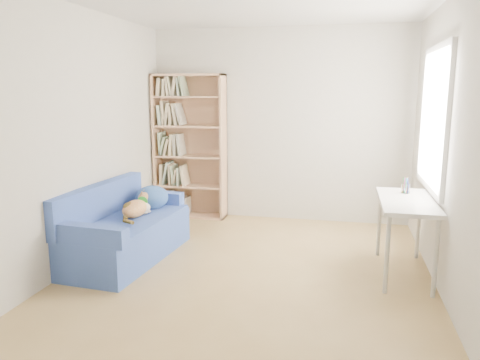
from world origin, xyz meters
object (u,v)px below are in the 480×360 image
(sofa, at_px, (125,229))
(desk, at_px, (406,208))
(pen_cup, at_px, (405,187))
(bookshelf, at_px, (190,153))

(sofa, height_order, desk, sofa)
(desk, bearing_deg, pen_cup, 86.79)
(sofa, relative_size, bookshelf, 0.84)
(sofa, bearing_deg, bookshelf, 89.51)
(bookshelf, height_order, pen_cup, bookshelf)
(sofa, bearing_deg, desk, 7.60)
(sofa, xyz_separation_m, desk, (2.86, 0.15, 0.35))
(sofa, bearing_deg, pen_cup, 13.43)
(bookshelf, bearing_deg, sofa, -95.13)
(bookshelf, xyz_separation_m, pen_cup, (2.72, -1.30, -0.10))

